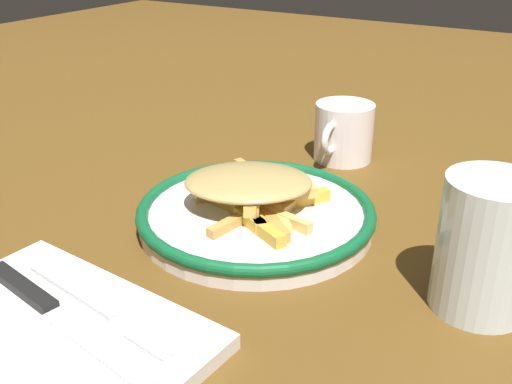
% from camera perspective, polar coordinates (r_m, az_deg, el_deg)
% --- Properties ---
extents(ground_plane, '(2.60, 2.60, 0.00)m').
position_cam_1_polar(ground_plane, '(0.62, -0.00, -3.24)').
color(ground_plane, brown).
extents(plate, '(0.25, 0.25, 0.03)m').
position_cam_1_polar(plate, '(0.62, -0.00, -2.14)').
color(plate, white).
rests_on(plate, ground_plane).
extents(fries_heap, '(0.15, 0.16, 0.04)m').
position_cam_1_polar(fries_heap, '(0.61, -0.21, 0.27)').
color(fries_heap, gold).
rests_on(fries_heap, plate).
extents(napkin, '(0.15, 0.25, 0.01)m').
position_cam_1_polar(napkin, '(0.49, -17.94, -12.34)').
color(napkin, silver).
rests_on(napkin, ground_plane).
extents(fork, '(0.04, 0.18, 0.00)m').
position_cam_1_polar(fork, '(0.49, -14.84, -10.56)').
color(fork, silver).
rests_on(fork, napkin).
extents(knife, '(0.05, 0.21, 0.01)m').
position_cam_1_polar(knife, '(0.50, -19.25, -10.49)').
color(knife, black).
rests_on(knife, napkin).
extents(water_glass, '(0.08, 0.08, 0.11)m').
position_cam_1_polar(water_glass, '(0.51, 21.30, -4.84)').
color(water_glass, silver).
rests_on(water_glass, ground_plane).
extents(coffee_mug, '(0.10, 0.08, 0.08)m').
position_cam_1_polar(coffee_mug, '(0.79, 8.08, 5.79)').
color(coffee_mug, white).
rests_on(coffee_mug, ground_plane).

